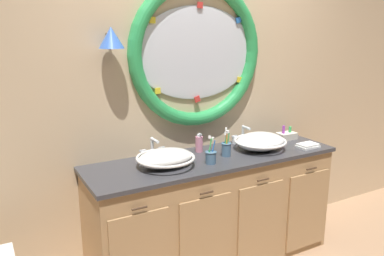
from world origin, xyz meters
The scene contains 11 objects.
back_wall_assembly centered at (0.00, 0.58, 1.34)m, with size 6.40×0.26×2.60m.
vanity_counter centered at (0.02, 0.27, 0.44)m, with size 1.96×0.60×0.88m.
sink_basin_left centered at (-0.39, 0.24, 0.94)m, with size 0.41×0.41×0.13m.
sink_basin_right centered at (0.44, 0.24, 0.95)m, with size 0.42×0.42×0.13m.
faucet_set_left centered at (-0.39, 0.47, 0.94)m, with size 0.20×0.13×0.16m.
faucet_set_right centered at (0.44, 0.47, 0.94)m, with size 0.22×0.11×0.15m.
toothbrush_holder_left centered at (-0.08, 0.15, 0.93)m, with size 0.08×0.08×0.21m.
toothbrush_holder_right centered at (0.11, 0.23, 0.94)m, with size 0.08×0.08×0.22m.
soap_dispenser centered at (-0.02, 0.42, 0.94)m, with size 0.06×0.07×0.15m.
folded_hand_towel centered at (0.81, 0.10, 0.89)m, with size 0.17×0.12×0.03m.
toiletry_basket centered at (0.82, 0.36, 0.91)m, with size 0.17×0.11×0.12m.
Camera 1 is at (-1.50, -2.13, 1.83)m, focal length 37.08 mm.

